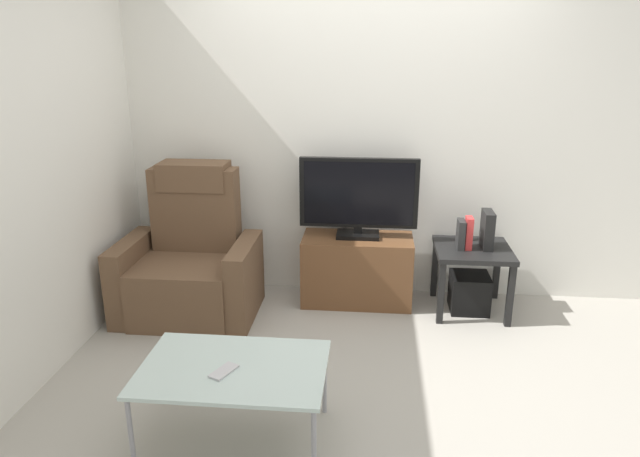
% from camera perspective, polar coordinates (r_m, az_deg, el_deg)
% --- Properties ---
extents(ground_plane, '(6.40, 6.40, 0.00)m').
position_cam_1_polar(ground_plane, '(3.72, 4.21, -12.86)').
color(ground_plane, '#9E998E').
extents(wall_back, '(6.40, 0.06, 2.60)m').
position_cam_1_polar(wall_back, '(4.37, 4.99, 9.94)').
color(wall_back, silver).
rests_on(wall_back, ground).
extents(wall_side, '(0.06, 4.48, 2.60)m').
position_cam_1_polar(wall_side, '(3.78, -25.34, 7.06)').
color(wall_side, silver).
rests_on(wall_side, ground).
extents(tv_stand, '(0.83, 0.41, 0.52)m').
position_cam_1_polar(tv_stand, '(4.38, 3.72, -4.10)').
color(tv_stand, brown).
rests_on(tv_stand, ground).
extents(television, '(0.88, 0.20, 0.60)m').
position_cam_1_polar(television, '(4.22, 3.89, 3.25)').
color(television, black).
rests_on(television, tv_stand).
extents(recliner_armchair, '(0.98, 0.78, 1.08)m').
position_cam_1_polar(recliner_armchair, '(4.30, -12.82, -3.40)').
color(recliner_armchair, brown).
rests_on(recliner_armchair, ground).
extents(side_table, '(0.54, 0.54, 0.50)m').
position_cam_1_polar(side_table, '(4.32, 14.99, -2.87)').
color(side_table, black).
rests_on(side_table, ground).
extents(subwoofer_box, '(0.28, 0.28, 0.28)m').
position_cam_1_polar(subwoofer_box, '(4.42, 14.70, -6.21)').
color(subwoofer_box, black).
rests_on(subwoofer_box, ground).
extents(book_leftmost, '(0.05, 0.14, 0.21)m').
position_cam_1_polar(book_leftmost, '(4.22, 13.89, -0.57)').
color(book_leftmost, '#262626').
rests_on(book_leftmost, side_table).
extents(book_middle, '(0.05, 0.11, 0.23)m').
position_cam_1_polar(book_middle, '(4.23, 14.64, -0.44)').
color(book_middle, red).
rests_on(book_middle, side_table).
extents(game_console, '(0.07, 0.20, 0.27)m').
position_cam_1_polar(game_console, '(4.27, 16.39, -0.12)').
color(game_console, black).
rests_on(game_console, side_table).
extents(coffee_table, '(0.90, 0.60, 0.42)m').
position_cam_1_polar(coffee_table, '(2.87, -8.65, -13.93)').
color(coffee_table, '#B2C6C1').
rests_on(coffee_table, ground).
extents(cell_phone, '(0.13, 0.17, 0.01)m').
position_cam_1_polar(cell_phone, '(2.82, -9.60, -13.90)').
color(cell_phone, '#B7B7BC').
rests_on(cell_phone, coffee_table).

